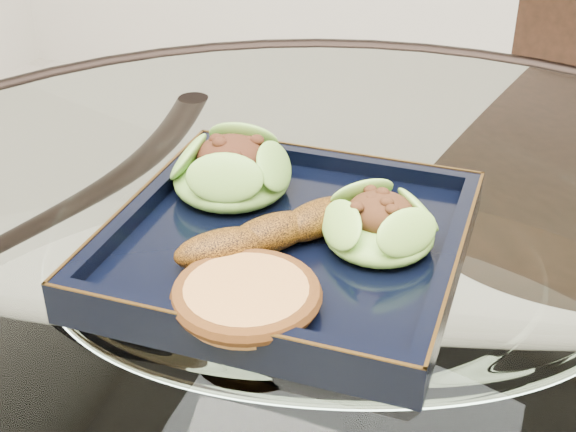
% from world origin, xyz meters
% --- Properties ---
extents(dining_table, '(1.13, 1.13, 0.77)m').
position_xyz_m(dining_table, '(-0.00, -0.00, 0.60)').
color(dining_table, white).
rests_on(dining_table, ground).
extents(navy_plate, '(0.29, 0.29, 0.02)m').
position_xyz_m(navy_plate, '(-0.04, 0.01, 0.77)').
color(navy_plate, black).
rests_on(navy_plate, dining_table).
extents(lettuce_wrap_left, '(0.12, 0.12, 0.04)m').
position_xyz_m(lettuce_wrap_left, '(-0.12, 0.06, 0.80)').
color(lettuce_wrap_left, '#5B8E29').
rests_on(lettuce_wrap_left, navy_plate).
extents(lettuce_wrap_right, '(0.11, 0.11, 0.03)m').
position_xyz_m(lettuce_wrap_right, '(0.03, 0.03, 0.80)').
color(lettuce_wrap_right, '#63AE32').
rests_on(lettuce_wrap_right, navy_plate).
extents(roasted_plantain, '(0.12, 0.14, 0.03)m').
position_xyz_m(roasted_plantain, '(-0.05, -0.01, 0.80)').
color(roasted_plantain, '#66390A').
rests_on(roasted_plantain, navy_plate).
extents(crumb_patty, '(0.09, 0.09, 0.02)m').
position_xyz_m(crumb_patty, '(-0.03, -0.09, 0.79)').
color(crumb_patty, '#BE863F').
rests_on(crumb_patty, navy_plate).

